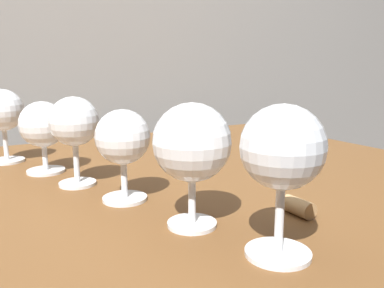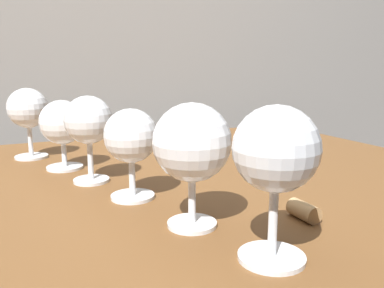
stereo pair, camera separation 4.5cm
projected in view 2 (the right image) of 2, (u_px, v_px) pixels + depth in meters
dining_table at (122, 241)px, 0.66m from camera, size 1.27×0.86×0.77m
wine_glass_merlot at (276, 154)px, 0.37m from camera, size 0.08×0.08×0.15m
wine_glass_empty at (192, 145)px, 0.45m from camera, size 0.09×0.09×0.15m
wine_glass_white at (131, 137)px, 0.55m from camera, size 0.08×0.08×0.13m
wine_glass_pinot at (88, 122)px, 0.63m from camera, size 0.08×0.08×0.14m
wine_glass_rose at (62, 124)px, 0.72m from camera, size 0.08×0.08×0.13m
wine_glass_port at (28, 110)px, 0.80m from camera, size 0.08×0.08×0.14m
cork at (304, 211)px, 0.49m from camera, size 0.02×0.04×0.02m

